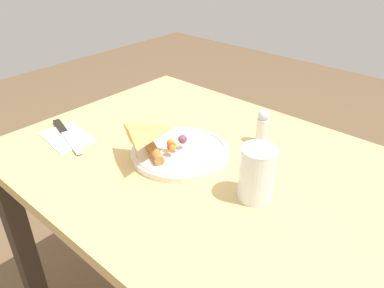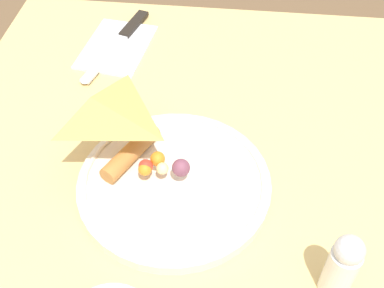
{
  "view_description": "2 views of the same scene",
  "coord_description": "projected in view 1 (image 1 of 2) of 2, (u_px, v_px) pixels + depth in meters",
  "views": [
    {
      "loc": [
        0.47,
        -0.61,
        1.22
      ],
      "look_at": [
        -0.06,
        -0.01,
        0.76
      ],
      "focal_mm": 35.0,
      "sensor_mm": 36.0,
      "label": 1
    },
    {
      "loc": [
        0.29,
        0.05,
        1.22
      ],
      "look_at": [
        -0.1,
        0.0,
        0.79
      ],
      "focal_mm": 45.0,
      "sensor_mm": 36.0,
      "label": 2
    }
  ],
  "objects": [
    {
      "name": "salt_shaker",
      "position": [
        263.0,
        126.0,
        0.99
      ],
      "size": [
        0.03,
        0.03,
        0.1
      ],
      "color": "silver",
      "rests_on": "dining_table"
    },
    {
      "name": "napkin_folded",
      "position": [
        67.0,
        137.0,
        1.04
      ],
      "size": [
        0.16,
        0.12,
        0.0
      ],
      "rotation": [
        0.0,
        0.0,
        -0.13
      ],
      "color": "silver",
      "rests_on": "dining_table"
    },
    {
      "name": "milk_glass",
      "position": [
        257.0,
        175.0,
        0.78
      ],
      "size": [
        0.08,
        0.08,
        0.12
      ],
      "color": "white",
      "rests_on": "dining_table"
    },
    {
      "name": "dining_table",
      "position": [
        212.0,
        200.0,
        0.97
      ],
      "size": [
        1.07,
        0.75,
        0.71
      ],
      "color": "#DBB770",
      "rests_on": "ground_plane"
    },
    {
      "name": "butter_knife",
      "position": [
        66.0,
        134.0,
        1.04
      ],
      "size": [
        0.22,
        0.08,
        0.01
      ],
      "rotation": [
        0.0,
        0.0,
        -0.28
      ],
      "color": "black",
      "rests_on": "napkin_folded"
    },
    {
      "name": "plate_pizza",
      "position": [
        179.0,
        151.0,
        0.95
      ],
      "size": [
        0.25,
        0.25,
        0.05
      ],
      "color": "silver",
      "rests_on": "dining_table"
    }
  ]
}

